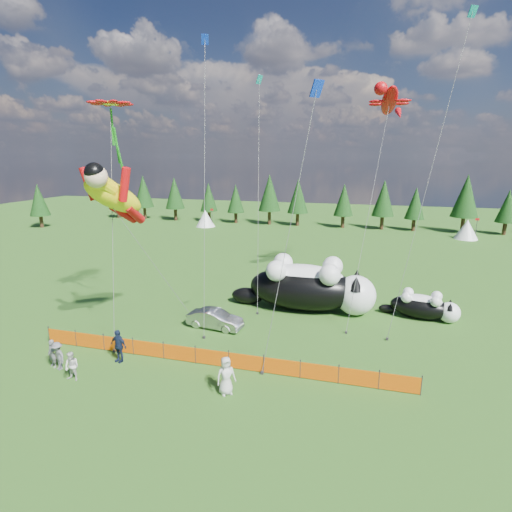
{
  "coord_description": "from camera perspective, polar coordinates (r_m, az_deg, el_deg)",
  "views": [
    {
      "loc": [
        7.75,
        -21.98,
        11.46
      ],
      "look_at": [
        0.66,
        4.0,
        4.74
      ],
      "focal_mm": 28.0,
      "sensor_mm": 36.0,
      "label": 1
    }
  ],
  "objects": [
    {
      "name": "spectator_d",
      "position": [
        25.12,
        -26.46,
        -12.67
      ],
      "size": [
        1.17,
        0.86,
        1.62
      ],
      "primitive_type": "imported",
      "rotation": [
        0.0,
        0.0,
        -0.34
      ],
      "color": "slate",
      "rests_on": "ground"
    },
    {
      "name": "safety_fence",
      "position": [
        23.25,
        -6.32,
        -14.21
      ],
      "size": [
        22.06,
        0.06,
        1.1
      ],
      "color": "#262626",
      "rests_on": "ground"
    },
    {
      "name": "flower_kite",
      "position": [
        28.36,
        -20.07,
        19.45
      ],
      "size": [
        3.78,
        6.31,
        15.33
      ],
      "color": "red",
      "rests_on": "ground"
    },
    {
      "name": "spectator_e",
      "position": [
        20.55,
        -4.31,
        -16.68
      ],
      "size": [
        1.14,
        1.09,
        1.97
      ],
      "primitive_type": "imported",
      "rotation": [
        0.0,
        0.0,
        0.67
      ],
      "color": "beige",
      "rests_on": "ground"
    },
    {
      "name": "ground",
      "position": [
        25.98,
        -3.82,
        -12.21
      ],
      "size": [
        160.0,
        160.0,
        0.0
      ],
      "primitive_type": "plane",
      "color": "#133D0B",
      "rests_on": "ground"
    },
    {
      "name": "festival_tents",
      "position": [
        62.88,
        18.07,
        4.1
      ],
      "size": [
        50.0,
        3.2,
        2.8
      ],
      "primitive_type": null,
      "color": "white",
      "rests_on": "ground"
    },
    {
      "name": "gecko_kite",
      "position": [
        35.74,
        18.52,
        20.25
      ],
      "size": [
        3.92,
        13.6,
        18.75
      ],
      "color": "red",
      "rests_on": "ground"
    },
    {
      "name": "superhero_kite",
      "position": [
        25.49,
        -19.59,
        8.03
      ],
      "size": [
        5.57,
        7.26,
        12.05
      ],
      "color": "yellow",
      "rests_on": "ground"
    },
    {
      "name": "diamond_kite_c",
      "position": [
        20.77,
        8.39,
        21.16
      ],
      "size": [
        2.77,
        2.21,
        15.45
      ],
      "color": "#0C30C1",
      "rests_on": "ground"
    },
    {
      "name": "car",
      "position": [
        27.84,
        -5.87,
        -8.94
      ],
      "size": [
        4.02,
        1.8,
        1.28
      ],
      "primitive_type": "imported",
      "rotation": [
        0.0,
        0.0,
        1.45
      ],
      "color": "#A1A2A6",
      "rests_on": "ground"
    },
    {
      "name": "cat_large",
      "position": [
        30.7,
        7.67,
        -4.24
      ],
      "size": [
        11.16,
        4.0,
        4.04
      ],
      "rotation": [
        0.0,
        0.0,
        -0.0
      ],
      "color": "black",
      "rests_on": "ground"
    },
    {
      "name": "spectator_a",
      "position": [
        25.53,
        -27.11,
        -12.31
      ],
      "size": [
        0.67,
        0.54,
        1.62
      ],
      "primitive_type": "imported",
      "rotation": [
        0.0,
        0.0,
        -0.28
      ],
      "color": "slate",
      "rests_on": "ground"
    },
    {
      "name": "diamond_kite_b",
      "position": [
        30.96,
        27.78,
        25.82
      ],
      "size": [
        4.27,
        5.4,
        21.16
      ],
      "color": "#0C9189",
      "rests_on": "ground"
    },
    {
      "name": "tree_line",
      "position": [
        67.84,
        8.69,
        7.53
      ],
      "size": [
        90.0,
        4.0,
        8.0
      ],
      "primitive_type": null,
      "color": "black",
      "rests_on": "ground"
    },
    {
      "name": "cat_small",
      "position": [
        31.55,
        22.83,
        -6.59
      ],
      "size": [
        5.55,
        2.67,
        2.01
      ],
      "rotation": [
        0.0,
        0.0,
        -0.18
      ],
      "color": "black",
      "rests_on": "ground"
    },
    {
      "name": "diamond_kite_d",
      "position": [
        35.72,
        0.47,
        22.24
      ],
      "size": [
        2.3,
        8.25,
        19.27
      ],
      "color": "#0C9189",
      "rests_on": "ground"
    },
    {
      "name": "spectator_c",
      "position": [
        24.63,
        -19.07,
        -12.02
      ],
      "size": [
        1.24,
        0.8,
        1.95
      ],
      "primitive_type": "imported",
      "rotation": [
        0.0,
        0.0,
        -0.2
      ],
      "color": "#151F3B",
      "rests_on": "ground"
    },
    {
      "name": "diamond_kite_a",
      "position": [
        31.22,
        -7.32,
        26.02
      ],
      "size": [
        2.61,
        7.05,
        20.62
      ],
      "color": "#0C30C1",
      "rests_on": "ground"
    },
    {
      "name": "spectator_b",
      "position": [
        23.7,
        -24.83,
        -14.13
      ],
      "size": [
        0.8,
        0.5,
        1.6
      ],
      "primitive_type": "imported",
      "rotation": [
        0.0,
        0.0,
        -0.05
      ],
      "color": "beige",
      "rests_on": "ground"
    }
  ]
}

